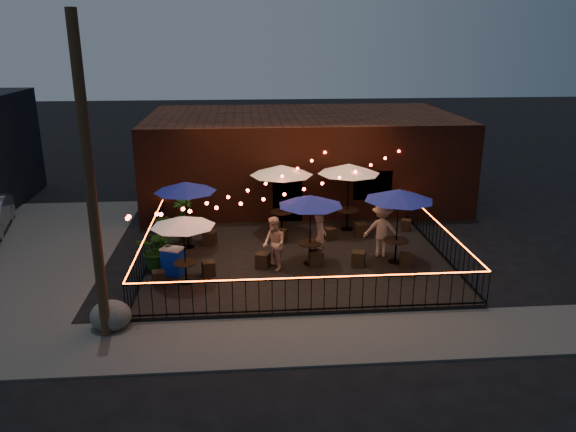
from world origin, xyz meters
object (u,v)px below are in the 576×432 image
Objects in this scene: cafe_table_1 at (185,188)px; cafe_table_4 at (399,196)px; cafe_table_2 at (310,201)px; cooler at (173,261)px; cafe_table_5 at (349,170)px; cafe_table_3 at (281,171)px; boulder at (111,316)px; utility_pole at (90,186)px; cafe_table_0 at (183,222)px.

cafe_table_4 is (7.06, -1.98, 0.10)m from cafe_table_1.
cooler is at bearing -173.40° from cafe_table_2.
cafe_table_5 is 2.97× the size of cooler.
cafe_table_3 reaches higher than cafe_table_1.
boulder is (-5.01, -7.01, -2.18)m from cafe_table_3.
cafe_table_2 is 4.79m from cooler.
cooler is at bearing 68.21° from boulder.
utility_pole reaches higher than cafe_table_2.
cafe_table_2 is 3.85m from cafe_table_5.
cafe_table_1 is at bearing 155.67° from cafe_table_2.
cooler is (-0.47, 0.70, -1.51)m from cafe_table_0.
cooler is at bearing -96.37° from cafe_table_1.
cafe_table_5 reaches higher than cafe_table_1.
cafe_table_4 is 2.57× the size of boulder.
cafe_table_5 is at bearing 13.61° from cafe_table_1.
cafe_table_4 is at bearing 9.29° from cafe_table_0.
utility_pole is 3.16× the size of cafe_table_4.
cafe_table_4 reaches higher than cafe_table_1.
cafe_table_3 is 4.95m from cafe_table_4.
cafe_table_0 is 0.89× the size of cafe_table_5.
cooler reaches higher than boulder.
utility_pole is at bearing -124.57° from cafe_table_3.
cafe_table_1 reaches higher than boulder.
cafe_table_2 is at bearing 17.03° from cafe_table_0.
utility_pole reaches higher than cooler.
cafe_table_2 is 1.08× the size of cafe_table_5.
cafe_table_4 is 3.59m from cafe_table_5.
cafe_table_1 is at bearing -157.68° from cafe_table_3.
utility_pole is 3.63m from boulder.
cafe_table_2 is at bearing 32.88° from boulder.
boulder is at bearing 80.26° from utility_pole.
cafe_table_5 is 10.58m from boulder.
cafe_table_3 is 2.98× the size of cooler.
cafe_table_1 is 2.81× the size of cooler.
utility_pole is at bearing -99.74° from boulder.
utility_pole is at bearing -135.95° from cafe_table_5.
cafe_table_4 is at bearing 26.77° from cooler.
cafe_table_4 is (3.59, -3.41, -0.10)m from cafe_table_3.
cafe_table_3 is (5.07, 7.36, -1.43)m from utility_pole.
cafe_table_4 is (8.66, 3.95, -1.54)m from utility_pole.
cafe_table_1 is 6.12m from boulder.
cafe_table_5 reaches higher than cafe_table_0.
boulder is (-5.71, -3.69, -1.93)m from cafe_table_2.
cafe_table_0 is at bearing -170.71° from cafe_table_4.
boulder is at bearing -125.06° from cafe_table_0.
cafe_table_3 is at bearing -179.12° from cafe_table_5.
cafe_table_3 reaches higher than cafe_table_5.
cafe_table_0 is 0.94× the size of cafe_table_1.
cafe_table_4 is (2.88, -0.10, 0.15)m from cafe_table_2.
cafe_table_3 reaches higher than boulder.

